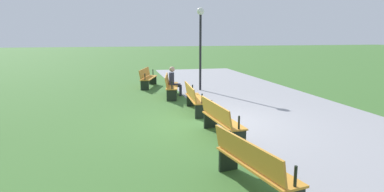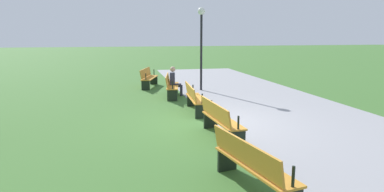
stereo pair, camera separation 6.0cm
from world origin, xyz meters
name	(u,v)px [view 1 (the left image)]	position (x,y,z in m)	size (l,w,h in m)	color
ground_plane	(209,123)	(0.00, 0.00, 0.00)	(120.00, 120.00, 0.00)	#3D6B2D
path_paving	(296,117)	(0.00, 2.74, 0.00)	(28.54, 5.28, 0.01)	#939399
bench_0	(147,77)	(-6.80, -1.13, 0.48)	(1.92, 1.02, 0.89)	orange
bench_1	(170,85)	(-4.12, -0.45, 0.48)	(1.92, 0.81, 0.89)	orange
bench_2	(194,98)	(-1.38, -0.11, 0.48)	(1.90, 0.59, 0.89)	orange
bench_3	(220,119)	(1.38, -0.11, 0.48)	(1.90, 0.59, 0.89)	orange
bench_4	(252,163)	(4.12, -0.45, 0.48)	(1.92, 0.81, 0.89)	orange
person_seated	(174,80)	(-4.35, -0.26, 0.64)	(0.40, 0.56, 1.20)	#2D3347
lamp_post	(200,32)	(-5.45, 1.12, 2.56)	(0.32, 0.32, 3.63)	black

